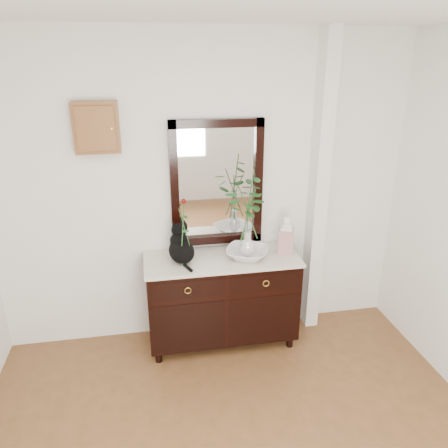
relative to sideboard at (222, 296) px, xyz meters
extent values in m
cube|color=white|center=(-0.10, 0.25, 0.88)|extent=(3.60, 0.04, 2.70)
cube|color=white|center=(0.90, 0.17, 0.88)|extent=(0.12, 0.20, 2.70)
cube|color=black|center=(0.00, 0.00, -0.01)|extent=(1.30, 0.50, 0.82)
cube|color=beige|center=(0.00, 0.00, 0.36)|extent=(1.33, 0.52, 0.03)
cube|color=black|center=(0.00, 0.24, 0.97)|extent=(0.80, 0.06, 1.10)
cube|color=white|center=(0.00, 0.25, 0.97)|extent=(0.66, 0.01, 0.96)
cube|color=brown|center=(-0.95, 0.21, 1.48)|extent=(0.35, 0.10, 0.40)
imported|color=white|center=(0.21, -0.04, 0.42)|extent=(0.47, 0.47, 0.09)
camera|label=1|loc=(-0.59, -3.33, 2.01)|focal=35.00mm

